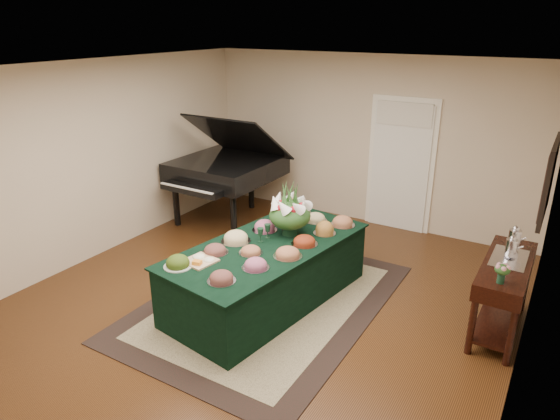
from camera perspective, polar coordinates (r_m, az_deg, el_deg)
The scene contains 14 objects.
ground at distance 6.16m, azimuth -1.46°, elevation -10.03°, with size 6.00×6.00×0.00m, color black.
area_rug at distance 6.09m, azimuth -1.39°, elevation -10.36°, with size 2.45×3.43×0.01m.
kitchen_doorway at distance 8.04m, azimuth 13.61°, elevation 4.85°, with size 1.05×0.07×2.10m.
buffet_table at distance 5.93m, azimuth -1.41°, elevation -7.17°, with size 1.57×2.69×0.75m.
food_platters at distance 5.83m, azimuth -0.74°, elevation -3.11°, with size 1.32×2.32×0.13m.
cutting_board at distance 5.42m, azimuth -9.01°, elevation -5.46°, with size 0.35×0.35×0.10m.
green_goblets at distance 5.83m, azimuth -1.84°, elevation -2.63°, with size 0.08×0.22×0.18m.
floral_centerpiece at distance 5.92m, azimuth 1.15°, elevation -0.03°, with size 0.52×0.52×0.52m.
grand_piano at distance 8.20m, azimuth -6.11°, elevation 4.81°, with size 1.60×1.80×1.81m.
wicker_basket at distance 7.62m, azimuth -1.16°, elevation -2.61°, with size 0.41×0.41×0.25m, color #A27541.
mahogany_sideboard at distance 5.77m, azimuth 24.32°, elevation -7.09°, with size 0.45×1.37×0.82m.
tea_service at distance 5.81m, azimuth 25.01°, elevation -3.68°, with size 0.34×0.58×0.30m.
pink_bouquet at distance 5.17m, azimuth 24.06°, elevation -6.30°, with size 0.16×0.16×0.20m.
wall_painting at distance 5.37m, azimuth 28.38°, elevation 3.05°, with size 0.05×0.95×0.75m.
Camera 1 is at (2.84, -4.45, 3.16)m, focal length 32.00 mm.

